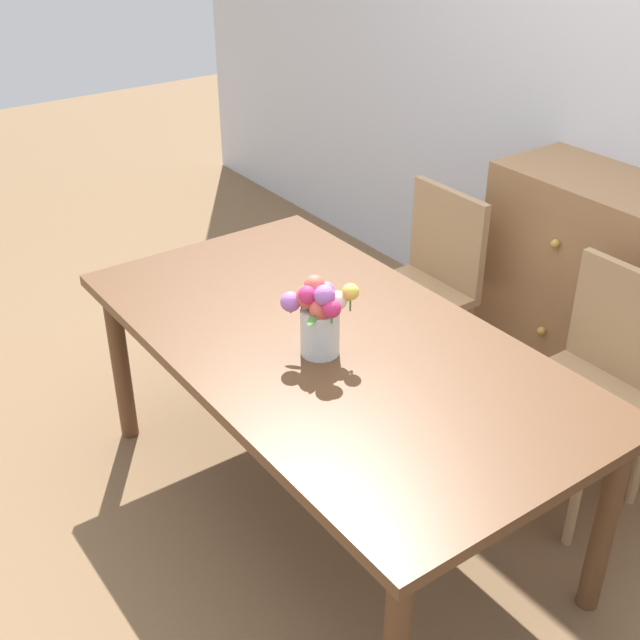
{
  "coord_description": "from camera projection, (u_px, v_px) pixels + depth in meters",
  "views": [
    {
      "loc": [
        1.85,
        -1.37,
        2.15
      ],
      "look_at": [
        0.04,
        -0.07,
        0.85
      ],
      "focal_mm": 46.39,
      "sensor_mm": 36.0,
      "label": 1
    }
  ],
  "objects": [
    {
      "name": "chair_left",
      "position": [
        426.0,
        278.0,
        3.55
      ],
      "size": [
        0.42,
        0.42,
        0.9
      ],
      "rotation": [
        0.0,
        0.0,
        3.14
      ],
      "color": "tan",
      "rests_on": "ground_plane"
    },
    {
      "name": "dining_table",
      "position": [
        331.0,
        360.0,
        2.74
      ],
      "size": [
        1.85,
        0.99,
        0.73
      ],
      "color": "brown",
      "rests_on": "ground_plane"
    },
    {
      "name": "chair_right",
      "position": [
        597.0,
        373.0,
        2.92
      ],
      "size": [
        0.42,
        0.42,
        0.9
      ],
      "rotation": [
        0.0,
        0.0,
        3.14
      ],
      "color": "tan",
      "rests_on": "ground_plane"
    },
    {
      "name": "flower_vase",
      "position": [
        319.0,
        314.0,
        2.57
      ],
      "size": [
        0.22,
        0.22,
        0.26
      ],
      "color": "silver",
      "rests_on": "dining_table"
    },
    {
      "name": "ground_plane",
      "position": [
        330.0,
        508.0,
        3.07
      ],
      "size": [
        12.0,
        12.0,
        0.0
      ],
      "primitive_type": "plane",
      "color": "brown"
    }
  ]
}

